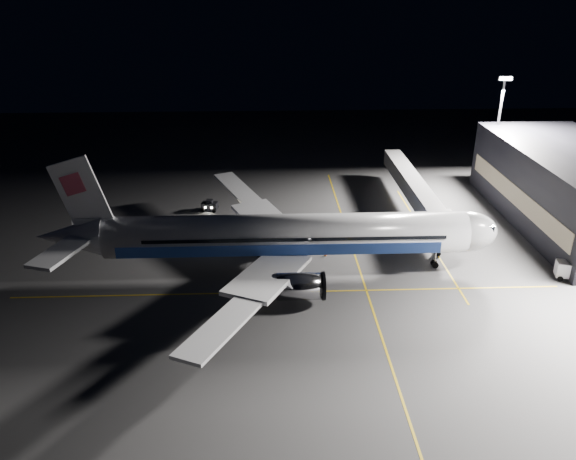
% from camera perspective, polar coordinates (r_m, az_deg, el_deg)
% --- Properties ---
extents(ground, '(200.00, 200.00, 0.00)m').
position_cam_1_polar(ground, '(77.27, -0.12, -4.05)').
color(ground, '#4C4C4F').
rests_on(ground, ground).
extents(guide_line_main, '(0.25, 80.00, 0.01)m').
position_cam_1_polar(guide_line_main, '(78.25, 7.23, -3.87)').
color(guide_line_main, gold).
rests_on(guide_line_main, ground).
extents(guide_line_cross, '(70.00, 0.25, 0.01)m').
position_cam_1_polar(guide_line_cross, '(72.05, 0.06, -6.31)').
color(guide_line_cross, gold).
rests_on(guide_line_cross, ground).
extents(guide_line_side, '(0.25, 40.00, 0.01)m').
position_cam_1_polar(guide_line_side, '(89.59, 13.83, -0.61)').
color(guide_line_side, gold).
rests_on(guide_line_side, ground).
extents(airliner, '(61.48, 54.22, 16.64)m').
position_cam_1_polar(airliner, '(74.92, -0.95, -0.59)').
color(airliner, silver).
rests_on(airliner, ground).
extents(terminal, '(18.12, 40.00, 12.00)m').
position_cam_1_polar(terminal, '(100.08, 26.92, 3.75)').
color(terminal, black).
rests_on(terminal, ground).
extents(jet_bridge, '(3.60, 34.40, 6.30)m').
position_cam_1_polar(jet_bridge, '(95.03, 12.85, 3.94)').
color(jet_bridge, '#B2B2B7').
rests_on(jet_bridge, ground).
extents(floodlight_mast_north, '(2.40, 0.68, 20.70)m').
position_cam_1_polar(floodlight_mast_north, '(111.30, 20.58, 10.18)').
color(floodlight_mast_north, '#59595E').
rests_on(floodlight_mast_north, ground).
extents(service_truck, '(5.06, 3.06, 2.43)m').
position_cam_1_polar(service_truck, '(83.38, 27.06, -3.70)').
color(service_truck, silver).
rests_on(service_truck, ground).
extents(baggage_tug, '(2.95, 2.52, 1.91)m').
position_cam_1_polar(baggage_tug, '(97.30, -7.97, 2.48)').
color(baggage_tug, black).
rests_on(baggage_tug, ground).
extents(safety_cone_a, '(0.40, 0.40, 0.60)m').
position_cam_1_polar(safety_cone_a, '(81.06, 3.82, -2.43)').
color(safety_cone_a, '#E45709').
rests_on(safety_cone_a, ground).
extents(safety_cone_b, '(0.34, 0.34, 0.52)m').
position_cam_1_polar(safety_cone_b, '(80.76, 0.92, -2.51)').
color(safety_cone_b, '#E45709').
rests_on(safety_cone_b, ground).
extents(safety_cone_c, '(0.35, 0.35, 0.52)m').
position_cam_1_polar(safety_cone_c, '(87.15, 2.74, -0.43)').
color(safety_cone_c, '#E45709').
rests_on(safety_cone_c, ground).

